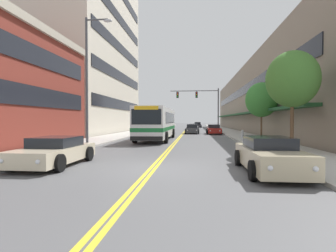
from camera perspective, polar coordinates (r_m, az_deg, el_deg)
ground_plane at (r=47.58m, az=3.80°, el=-1.02°), size 240.00×240.00×0.00m
sidewalk_left at (r=48.40m, az=-4.94°, el=-0.91°), size 3.72×106.00×0.13m
sidewalk_right at (r=47.89m, az=12.64°, el=-0.96°), size 3.72×106.00×0.13m
centre_line at (r=47.58m, az=3.80°, el=-1.02°), size 0.34×106.00×0.01m
office_tower_left at (r=43.79m, az=-18.08°, el=15.50°), size 12.08×24.91×25.44m
storefront_row_right at (r=49.07m, az=19.78°, el=5.23°), size 9.10×68.00×10.71m
city_bus at (r=25.75m, az=-2.37°, el=0.85°), size 2.92×11.50×3.06m
car_slate_blue_parked_left_near at (r=39.10m, az=-3.13°, el=-0.60°), size 1.99×4.55×1.37m
car_champagne_parked_left_mid at (r=12.29m, az=-23.51°, el=-5.15°), size 2.18×4.54×1.21m
car_beige_parked_right_foreground at (r=10.44m, az=21.17°, el=-6.02°), size 2.01×4.72×1.31m
car_red_parked_right_mid at (r=36.87m, az=9.93°, el=-0.76°), size 2.00×4.66×1.32m
car_silver_moving_lead at (r=52.97m, az=5.57°, el=-0.18°), size 2.07×4.93×1.18m
car_charcoal_moving_second at (r=67.22m, az=6.45°, el=0.21°), size 2.00×4.78×1.40m
car_dark_grey_moving_third at (r=37.61m, az=5.27°, el=-0.70°), size 1.99×4.33×1.33m
traffic_signal_mast at (r=40.11m, az=7.35°, el=5.43°), size 7.31×0.38×6.72m
street_lamp_left_near at (r=17.99m, az=-16.66°, el=10.95°), size 1.79×0.28×8.54m
street_tree_right_near at (r=16.81m, az=25.45°, el=9.16°), size 2.93×2.93×5.77m
street_tree_right_mid at (r=26.84m, az=19.69°, el=5.39°), size 3.03×3.03×5.43m
fire_hydrant at (r=24.52m, az=15.87°, el=-1.88°), size 0.32×0.24×0.93m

